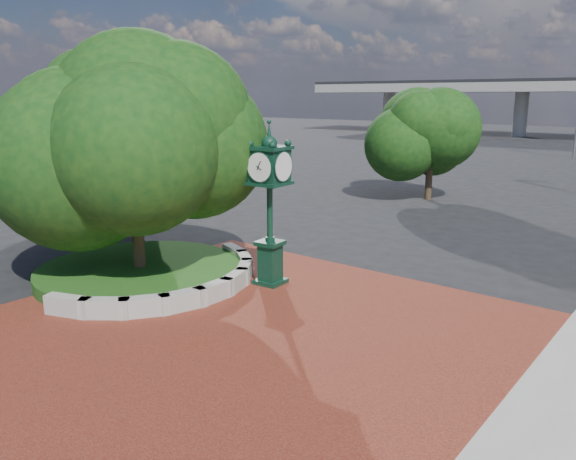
# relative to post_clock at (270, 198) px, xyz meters

# --- Properties ---
(ground) EXTENTS (200.00, 200.00, 0.00)m
(ground) POSITION_rel_post_clock_xyz_m (1.55, -2.06, -2.59)
(ground) COLOR black
(ground) RESTS_ON ground
(plaza) EXTENTS (12.00, 12.00, 0.04)m
(plaza) POSITION_rel_post_clock_xyz_m (1.55, -3.06, -2.57)
(plaza) COLOR maroon
(plaza) RESTS_ON ground
(planter_wall) EXTENTS (2.96, 6.77, 0.54)m
(planter_wall) POSITION_rel_post_clock_xyz_m (-1.15, -2.06, -2.32)
(planter_wall) COLOR #9E9B93
(planter_wall) RESTS_ON ground
(grass_bed) EXTENTS (6.10, 6.10, 0.40)m
(grass_bed) POSITION_rel_post_clock_xyz_m (-3.45, -2.06, -2.39)
(grass_bed) COLOR #194E16
(grass_bed) RESTS_ON ground
(tree_planter) EXTENTS (5.20, 5.20, 6.33)m
(tree_planter) POSITION_rel_post_clock_xyz_m (-3.45, -2.06, 1.14)
(tree_planter) COLOR #38281C
(tree_planter) RESTS_ON ground
(tree_northwest) EXTENTS (5.60, 5.60, 6.93)m
(tree_northwest) POSITION_rel_post_clock_xyz_m (-11.45, 2.94, 1.54)
(tree_northwest) COLOR #38281C
(tree_northwest) RESTS_ON ground
(tree_street) EXTENTS (4.40, 4.40, 5.45)m
(tree_street) POSITION_rel_post_clock_xyz_m (-2.45, 15.94, 0.65)
(tree_street) COLOR #38281C
(tree_street) RESTS_ON ground
(post_clock) EXTENTS (1.05, 1.05, 4.71)m
(post_clock) POSITION_rel_post_clock_xyz_m (0.00, 0.00, 0.00)
(post_clock) COLOR black
(post_clock) RESTS_ON ground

